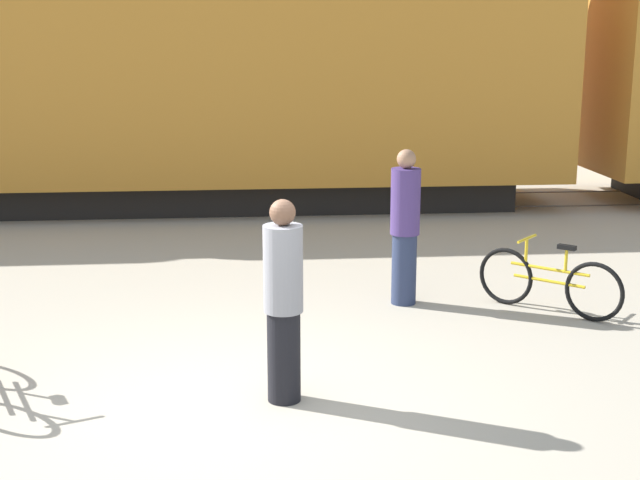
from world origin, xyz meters
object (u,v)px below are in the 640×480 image
object	(u,v)px
freight_train	(233,49)
person_in_purple	(405,227)
person_in_grey	(283,301)
bicycle_yellow	(549,282)

from	to	relation	value
freight_train	person_in_purple	distance (m)	6.93
freight_train	person_in_purple	world-z (taller)	freight_train
freight_train	person_in_grey	xyz separation A→B (m)	(0.44, -9.08, -1.92)
freight_train	bicycle_yellow	world-z (taller)	freight_train
bicycle_yellow	person_in_purple	world-z (taller)	person_in_purple
bicycle_yellow	person_in_grey	world-z (taller)	person_in_grey
bicycle_yellow	person_in_purple	distance (m)	1.74
freight_train	person_in_grey	world-z (taller)	freight_train
freight_train	person_in_purple	size ratio (longest dim) A/B	20.31
person_in_purple	person_in_grey	size ratio (longest dim) A/B	1.03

